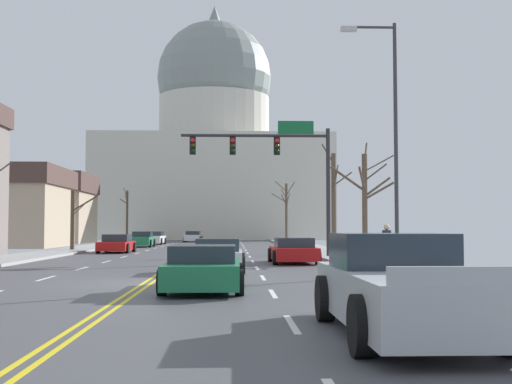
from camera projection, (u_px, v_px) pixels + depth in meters
ground at (148, 282)px, 19.70m from camera, size 20.00×180.00×0.20m
signal_gantry at (276, 158)px, 35.30m from camera, size 7.91×0.41×7.16m
street_lamp_right at (389, 126)px, 23.27m from camera, size 1.98×0.24×8.68m
capitol_building at (214, 150)px, 94.59m from camera, size 31.72×20.39×33.40m
sedan_near_00 at (293, 251)px, 30.59m from camera, size 2.18×4.35×1.17m
sedan_near_01 at (218, 256)px, 24.85m from camera, size 2.02×4.50×1.23m
sedan_near_02 at (204, 269)px, 17.39m from camera, size 2.11×4.61×1.18m
pickup_truck_near_03 at (401, 288)px, 10.27m from camera, size 2.23×5.44×1.55m
sedan_oncoming_00 at (117, 244)px, 43.29m from camera, size 2.10×4.25×1.18m
sedan_oncoming_01 at (142, 240)px, 55.80m from camera, size 1.95×4.46×1.29m
sedan_oncoming_02 at (154, 238)px, 63.92m from camera, size 2.11×4.57×1.24m
sedan_oncoming_03 at (193, 237)px, 74.79m from camera, size 2.00×4.55×1.21m
flank_building_01 at (5, 207)px, 55.36m from camera, size 9.65×10.27×6.62m
flank_building_03 at (36, 208)px, 68.96m from camera, size 11.18×9.42×7.15m
bare_tree_00 at (334, 199)px, 41.65m from camera, size 1.59×2.48×6.86m
bare_tree_02 at (365, 199)px, 31.38m from camera, size 2.96×2.38×5.65m
bare_tree_03 at (74, 217)px, 45.29m from camera, size 1.86×1.89×4.02m
bare_tree_04 at (286, 210)px, 69.49m from camera, size 2.53×1.76×6.40m
bare_tree_05 at (127, 213)px, 73.01m from camera, size 1.04×2.22×5.84m
pedestrian_00 at (387, 243)px, 25.10m from camera, size 0.35×0.34×1.62m
bicycle_parked at (430, 265)px, 20.45m from camera, size 0.12×1.77×0.85m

